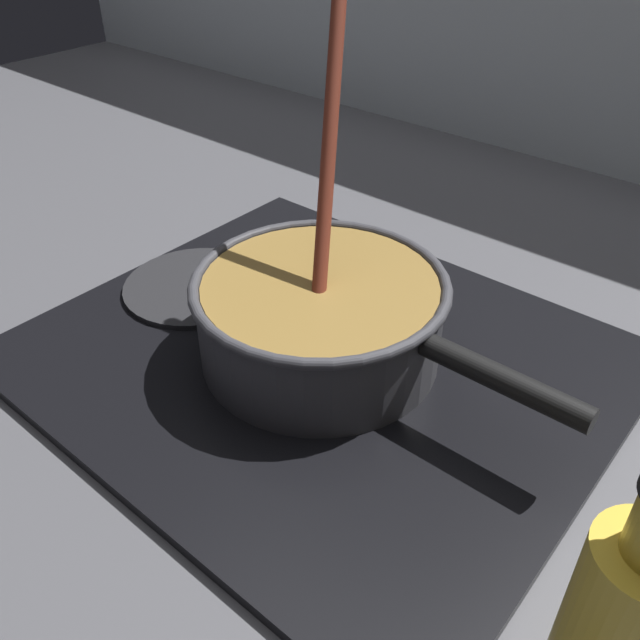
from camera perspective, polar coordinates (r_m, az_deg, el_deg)
name	(u,v)px	position (r m, az deg, el deg)	size (l,w,h in m)	color
ground	(168,404)	(0.69, -12.83, -6.98)	(2.40, 1.60, 0.04)	#4C4C51
hob_plate	(320,358)	(0.68, 0.00, -3.29)	(0.56, 0.48, 0.01)	black
burner_ring	(320,351)	(0.68, 0.00, -2.63)	(0.16, 0.16, 0.01)	#592D0C
spare_burner	(196,286)	(0.79, -10.57, 2.90)	(0.17, 0.17, 0.01)	#262628
cooking_pan	(321,315)	(0.65, 0.09, 0.40)	(0.39, 0.25, 0.33)	#38383D
sauce_bottle	(616,631)	(0.43, 23.98, -23.13)	(0.06, 0.06, 0.22)	gold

